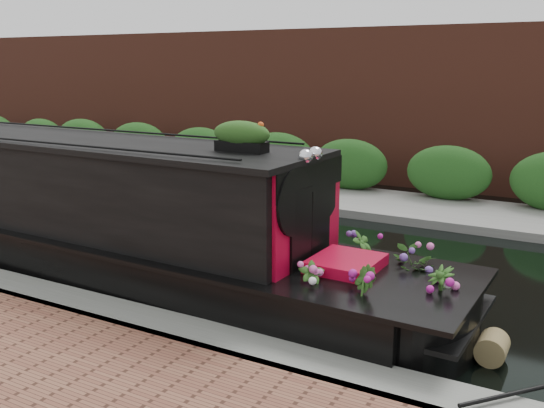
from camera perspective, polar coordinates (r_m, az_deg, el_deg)
The scene contains 7 objects.
ground at distance 10.21m, azimuth -2.71°, elevation -4.59°, with size 80.00×80.00×0.00m, color black.
near_bank_coping at distance 7.79m, azimuth -15.88°, elevation -10.87°, with size 40.00×0.60×0.50m, color gray.
far_bank_path at distance 13.82m, azimuth 6.53°, elevation 0.06°, with size 40.00×2.40×0.34m, color gray.
far_hedge at distance 14.64m, azimuth 7.90°, elevation 0.76°, with size 40.00×1.10×2.80m, color #21511B.
far_brick_wall at distance 16.57m, azimuth 10.57°, elevation 2.10°, with size 40.00×1.00×8.00m, color brown.
narrowboat at distance 9.60m, azimuth -17.68°, elevation -1.50°, with size 11.26×2.26×2.62m.
rope_fender at distance 7.00m, azimuth 20.02°, elevation -12.59°, with size 0.32×0.32×0.37m, color olive.
Camera 1 is at (5.17, -8.24, 3.10)m, focal length 40.00 mm.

